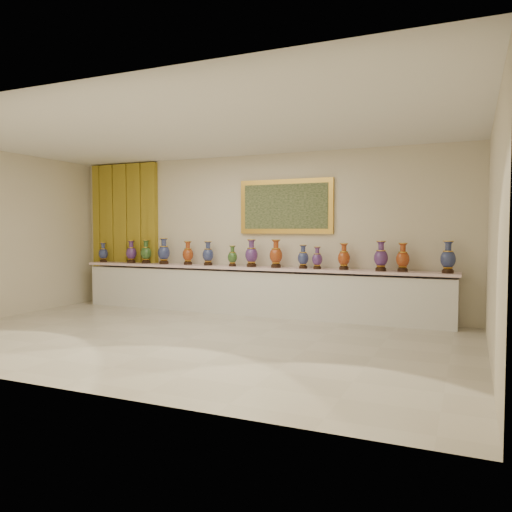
% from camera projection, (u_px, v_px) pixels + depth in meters
% --- Properties ---
extents(ground, '(8.00, 8.00, 0.00)m').
position_uv_depth(ground, '(188.00, 338.00, 7.28)').
color(ground, beige).
rests_on(ground, ground).
extents(room, '(8.00, 8.00, 8.00)m').
position_uv_depth(room, '(148.00, 230.00, 10.40)').
color(room, beige).
rests_on(room, ground).
extents(counter, '(7.28, 0.48, 0.90)m').
position_uv_depth(counter, '(251.00, 291.00, 9.33)').
color(counter, white).
rests_on(counter, ground).
extents(vase_0, '(0.24, 0.24, 0.42)m').
position_uv_depth(vase_0, '(103.00, 253.00, 10.61)').
color(vase_0, black).
rests_on(vase_0, counter).
extents(vase_1, '(0.26, 0.26, 0.47)m').
position_uv_depth(vase_1, '(131.00, 253.00, 10.37)').
color(vase_1, black).
rests_on(vase_1, counter).
extents(vase_2, '(0.29, 0.29, 0.48)m').
position_uv_depth(vase_2, '(146.00, 253.00, 10.25)').
color(vase_2, black).
rests_on(vase_2, counter).
extents(vase_3, '(0.31, 0.31, 0.52)m').
position_uv_depth(vase_3, '(164.00, 252.00, 10.01)').
color(vase_3, black).
rests_on(vase_3, counter).
extents(vase_4, '(0.24, 0.24, 0.46)m').
position_uv_depth(vase_4, '(188.00, 254.00, 9.83)').
color(vase_4, black).
rests_on(vase_4, counter).
extents(vase_5, '(0.25, 0.25, 0.46)m').
position_uv_depth(vase_5, '(208.00, 255.00, 9.66)').
color(vase_5, black).
rests_on(vase_5, counter).
extents(vase_6, '(0.20, 0.20, 0.39)m').
position_uv_depth(vase_6, '(232.00, 257.00, 9.40)').
color(vase_6, black).
rests_on(vase_6, counter).
extents(vase_7, '(0.28, 0.28, 0.51)m').
position_uv_depth(vase_7, '(251.00, 255.00, 9.25)').
color(vase_7, black).
rests_on(vase_7, counter).
extents(vase_8, '(0.27, 0.27, 0.51)m').
position_uv_depth(vase_8, '(276.00, 255.00, 9.06)').
color(vase_8, black).
rests_on(vase_8, counter).
extents(vase_9, '(0.20, 0.20, 0.42)m').
position_uv_depth(vase_9, '(303.00, 258.00, 8.87)').
color(vase_9, black).
rests_on(vase_9, counter).
extents(vase_10, '(0.19, 0.19, 0.39)m').
position_uv_depth(vase_10, '(317.00, 259.00, 8.74)').
color(vase_10, black).
rests_on(vase_10, counter).
extents(vase_11, '(0.28, 0.28, 0.46)m').
position_uv_depth(vase_11, '(344.00, 258.00, 8.61)').
color(vase_11, black).
rests_on(vase_11, counter).
extents(vase_12, '(0.27, 0.27, 0.50)m').
position_uv_depth(vase_12, '(381.00, 258.00, 8.30)').
color(vase_12, black).
rests_on(vase_12, counter).
extents(vase_13, '(0.29, 0.29, 0.47)m').
position_uv_depth(vase_13, '(403.00, 259.00, 8.19)').
color(vase_13, black).
rests_on(vase_13, counter).
extents(vase_14, '(0.30, 0.30, 0.51)m').
position_uv_depth(vase_14, '(448.00, 259.00, 7.89)').
color(vase_14, black).
rests_on(vase_14, counter).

